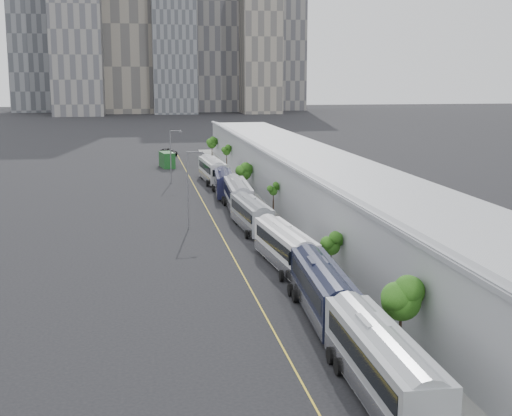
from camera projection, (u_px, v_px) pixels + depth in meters
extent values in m
cube|color=gray|center=(299.00, 219.00, 87.85)|extent=(10.00, 170.00, 0.12)
cube|color=gold|center=(214.00, 222.00, 86.15)|extent=(0.12, 160.00, 0.02)
cube|color=gray|center=(331.00, 191.00, 87.90)|extent=(12.00, 160.00, 6.80)
cube|color=gray|center=(331.00, 171.00, 87.45)|extent=(12.45, 160.40, 2.57)
cube|color=gray|center=(284.00, 163.00, 86.28)|extent=(0.30, 160.00, 0.40)
cube|color=slate|center=(75.00, 6.00, 309.55)|extent=(22.00, 22.00, 95.00)
cube|color=slate|center=(173.00, 26.00, 327.63)|extent=(20.00, 20.00, 80.00)
cube|color=slate|center=(212.00, 3.00, 348.01)|extent=(24.00, 24.00, 105.00)
cube|color=gray|center=(261.00, 37.00, 330.23)|extent=(18.00, 18.00, 70.00)
cube|color=slate|center=(282.00, 21.00, 365.11)|extent=(22.00, 22.00, 90.00)
cube|color=#989CA2|center=(381.00, 364.00, 38.52)|extent=(2.94, 13.86, 3.35)
cube|color=black|center=(383.00, 355.00, 38.21)|extent=(2.98, 12.20, 1.14)
cube|color=silver|center=(381.00, 383.00, 38.72)|extent=(2.98, 13.59, 1.07)
cube|color=#989CA2|center=(373.00, 322.00, 39.73)|extent=(1.41, 2.36, 0.32)
cube|color=black|center=(323.00, 290.00, 52.22)|extent=(3.39, 13.34, 3.20)
cube|color=black|center=(323.00, 283.00, 51.91)|extent=(3.36, 11.76, 1.09)
cube|color=silver|center=(322.00, 303.00, 52.40)|extent=(3.42, 13.08, 1.02)
cube|color=black|center=(318.00, 261.00, 53.37)|extent=(1.45, 2.31, 0.30)
cube|color=white|center=(285.00, 247.00, 65.64)|extent=(3.59, 13.04, 3.12)
cube|color=black|center=(286.00, 241.00, 65.34)|extent=(3.53, 11.51, 1.06)
cube|color=silver|center=(285.00, 257.00, 65.82)|extent=(3.61, 12.79, 1.00)
cube|color=white|center=(282.00, 225.00, 66.77)|extent=(1.46, 2.27, 0.30)
cube|color=gray|center=(251.00, 214.00, 81.50)|extent=(3.18, 12.45, 2.99)
cube|color=black|center=(251.00, 210.00, 81.22)|extent=(3.15, 10.98, 1.02)
cube|color=silver|center=(251.00, 222.00, 81.67)|extent=(3.20, 12.21, 0.96)
cube|color=gray|center=(249.00, 198.00, 82.58)|extent=(1.35, 2.15, 0.28)
cube|color=#93949C|center=(238.00, 195.00, 93.35)|extent=(3.29, 13.59, 3.27)
cube|color=black|center=(238.00, 191.00, 93.04)|extent=(3.27, 11.97, 1.11)
cube|color=silver|center=(238.00, 203.00, 93.54)|extent=(3.31, 13.32, 1.05)
cube|color=#93949C|center=(236.00, 180.00, 94.53)|extent=(1.45, 2.34, 0.31)
cube|color=#171833|center=(224.00, 183.00, 105.41)|extent=(3.40, 12.31, 2.95)
cube|color=black|center=(224.00, 180.00, 105.13)|extent=(3.35, 10.86, 1.00)
cube|color=silver|center=(224.00, 189.00, 105.58)|extent=(3.42, 12.07, 0.94)
cube|color=#171833|center=(223.00, 171.00, 106.47)|extent=(1.38, 2.15, 0.28)
cube|color=silver|center=(212.00, 170.00, 118.43)|extent=(3.41, 13.67, 3.28)
cube|color=black|center=(212.00, 167.00, 118.12)|extent=(3.39, 12.05, 1.12)
cube|color=silver|center=(212.00, 176.00, 118.62)|extent=(3.44, 13.40, 1.05)
cube|color=silver|center=(211.00, 158.00, 119.62)|extent=(1.47, 2.36, 0.31)
cylinder|color=black|center=(400.00, 326.00, 44.64)|extent=(0.18, 0.18, 3.94)
sphere|color=#1D5413|center=(401.00, 295.00, 44.27)|extent=(2.52, 2.52, 2.52)
cylinder|color=black|center=(331.00, 260.00, 62.30)|extent=(0.18, 0.18, 3.03)
sphere|color=#1D5413|center=(331.00, 244.00, 62.03)|extent=(1.59, 1.59, 1.59)
cylinder|color=black|center=(273.00, 203.00, 89.42)|extent=(0.18, 0.18, 3.48)
sphere|color=#1D5413|center=(273.00, 190.00, 89.12)|extent=(1.08, 1.08, 1.08)
cylinder|color=black|center=(244.00, 181.00, 109.43)|extent=(0.18, 0.18, 3.01)
sphere|color=#1D5413|center=(244.00, 171.00, 109.14)|extent=(2.32, 2.32, 2.32)
cylinder|color=black|center=(227.00, 160.00, 133.17)|extent=(0.18, 0.18, 3.83)
sphere|color=#1D5413|center=(227.00, 150.00, 132.84)|extent=(1.45, 1.45, 1.45)
cylinder|color=black|center=(212.00, 150.00, 155.42)|extent=(0.18, 0.18, 3.12)
sphere|color=#1D5413|center=(212.00, 142.00, 155.13)|extent=(2.06, 2.06, 2.06)
cylinder|color=#59595E|center=(188.00, 191.00, 81.41)|extent=(0.18, 0.18, 8.98)
cylinder|color=#59595E|center=(195.00, 152.00, 80.76)|extent=(1.80, 0.14, 0.14)
cube|color=#59595E|center=(202.00, 153.00, 80.91)|extent=(0.50, 0.22, 0.18)
cylinder|color=#59595E|center=(171.00, 157.00, 116.83)|extent=(0.18, 0.18, 8.68)
cylinder|color=#59595E|center=(176.00, 131.00, 116.20)|extent=(1.80, 0.14, 0.14)
cube|color=#59595E|center=(181.00, 132.00, 116.36)|extent=(0.50, 0.22, 0.18)
cube|color=#133F18|center=(167.00, 160.00, 137.33)|extent=(2.96, 6.03, 2.95)
imported|color=black|center=(169.00, 152.00, 157.71)|extent=(4.20, 6.19, 1.57)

